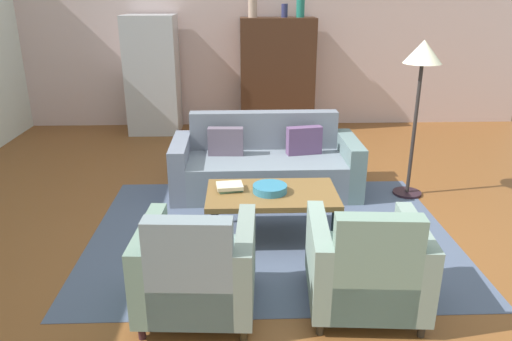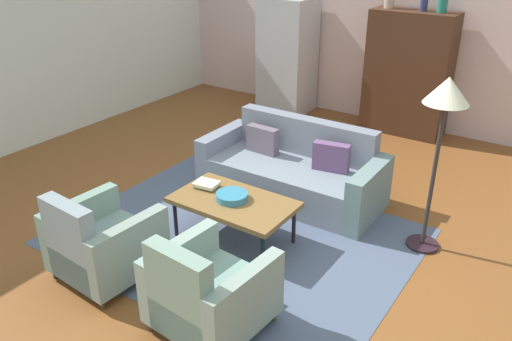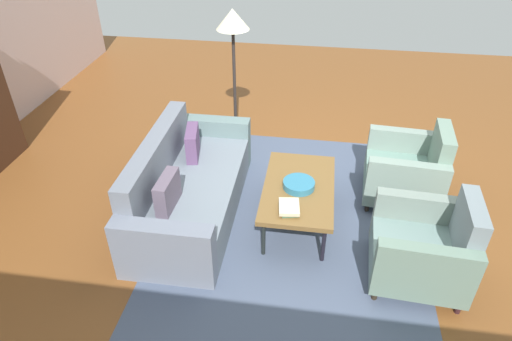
{
  "view_description": "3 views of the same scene",
  "coord_description": "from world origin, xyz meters",
  "px_view_note": "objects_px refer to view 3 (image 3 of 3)",
  "views": [
    {
      "loc": [
        -0.62,
        -4.01,
        2.18
      ],
      "look_at": [
        -0.47,
        0.2,
        0.62
      ],
      "focal_mm": 34.04,
      "sensor_mm": 36.0,
      "label": 1
    },
    {
      "loc": [
        2.35,
        -3.46,
        2.91
      ],
      "look_at": [
        -0.46,
        0.68,
        0.5
      ],
      "focal_mm": 36.27,
      "sensor_mm": 36.0,
      "label": 2
    },
    {
      "loc": [
        -3.94,
        -0.03,
        3.11
      ],
      "look_at": [
        -0.35,
        0.52,
        0.62
      ],
      "focal_mm": 31.5,
      "sensor_mm": 36.0,
      "label": 3
    }
  ],
  "objects_px": {
    "armchair_left": "(427,249)",
    "book_stack": "(289,208)",
    "fruit_bowl": "(299,185)",
    "coffee_table": "(299,189)",
    "armchair_right": "(410,172)",
    "floor_lamp": "(233,32)",
    "couch": "(185,189)"
  },
  "relations": [
    {
      "from": "coffee_table",
      "to": "floor_lamp",
      "type": "bearing_deg",
      "value": 30.54
    },
    {
      "from": "couch",
      "to": "armchair_left",
      "type": "bearing_deg",
      "value": 75.17
    },
    {
      "from": "couch",
      "to": "coffee_table",
      "type": "bearing_deg",
      "value": 89.58
    },
    {
      "from": "coffee_table",
      "to": "fruit_bowl",
      "type": "relative_size",
      "value": 3.81
    },
    {
      "from": "fruit_bowl",
      "to": "book_stack",
      "type": "xyz_separation_m",
      "value": [
        -0.37,
        0.06,
        -0.0
      ]
    },
    {
      "from": "coffee_table",
      "to": "armchair_right",
      "type": "xyz_separation_m",
      "value": [
        0.6,
        -1.17,
        -0.07
      ]
    },
    {
      "from": "armchair_right",
      "to": "book_stack",
      "type": "bearing_deg",
      "value": 132.76
    },
    {
      "from": "fruit_bowl",
      "to": "book_stack",
      "type": "relative_size",
      "value": 1.21
    },
    {
      "from": "coffee_table",
      "to": "armchair_right",
      "type": "distance_m",
      "value": 1.31
    },
    {
      "from": "armchair_right",
      "to": "floor_lamp",
      "type": "xyz_separation_m",
      "value": [
        1.03,
        2.12,
        1.1
      ]
    },
    {
      "from": "armchair_left",
      "to": "couch",
      "type": "bearing_deg",
      "value": 79.01
    },
    {
      "from": "couch",
      "to": "armchair_left",
      "type": "relative_size",
      "value": 2.39
    },
    {
      "from": "floor_lamp",
      "to": "book_stack",
      "type": "bearing_deg",
      "value": -156.04
    },
    {
      "from": "armchair_left",
      "to": "book_stack",
      "type": "xyz_separation_m",
      "value": [
        0.22,
        1.23,
        0.14
      ]
    },
    {
      "from": "couch",
      "to": "armchair_left",
      "type": "xyz_separation_m",
      "value": [
        -0.6,
        -2.35,
        0.06
      ]
    },
    {
      "from": "armchair_left",
      "to": "fruit_bowl",
      "type": "height_order",
      "value": "armchair_left"
    },
    {
      "from": "floor_lamp",
      "to": "couch",
      "type": "bearing_deg",
      "value": 171.92
    },
    {
      "from": "armchair_left",
      "to": "floor_lamp",
      "type": "distance_m",
      "value": 3.27
    },
    {
      "from": "coffee_table",
      "to": "book_stack",
      "type": "xyz_separation_m",
      "value": [
        -0.39,
        0.06,
        0.07
      ]
    },
    {
      "from": "armchair_left",
      "to": "floor_lamp",
      "type": "xyz_separation_m",
      "value": [
        2.22,
        2.12,
        1.1
      ]
    },
    {
      "from": "couch",
      "to": "coffee_table",
      "type": "relative_size",
      "value": 1.76
    },
    {
      "from": "couch",
      "to": "book_stack",
      "type": "relative_size",
      "value": 8.11
    },
    {
      "from": "book_stack",
      "to": "floor_lamp",
      "type": "height_order",
      "value": "floor_lamp"
    },
    {
      "from": "coffee_table",
      "to": "fruit_bowl",
      "type": "height_order",
      "value": "fruit_bowl"
    },
    {
      "from": "armchair_right",
      "to": "fruit_bowl",
      "type": "relative_size",
      "value": 2.79
    },
    {
      "from": "armchair_right",
      "to": "couch",
      "type": "bearing_deg",
      "value": 108.3
    },
    {
      "from": "armchair_right",
      "to": "floor_lamp",
      "type": "bearing_deg",
      "value": 68.29
    },
    {
      "from": "couch",
      "to": "floor_lamp",
      "type": "height_order",
      "value": "floor_lamp"
    },
    {
      "from": "armchair_left",
      "to": "armchair_right",
      "type": "xyz_separation_m",
      "value": [
        1.2,
        0.0,
        0.0
      ]
    },
    {
      "from": "fruit_bowl",
      "to": "armchair_right",
      "type": "bearing_deg",
      "value": -62.25
    },
    {
      "from": "fruit_bowl",
      "to": "book_stack",
      "type": "bearing_deg",
      "value": 170.31
    },
    {
      "from": "coffee_table",
      "to": "floor_lamp",
      "type": "xyz_separation_m",
      "value": [
        1.62,
        0.96,
        1.03
      ]
    }
  ]
}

